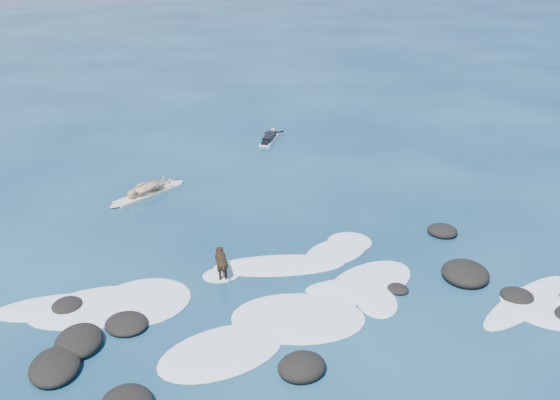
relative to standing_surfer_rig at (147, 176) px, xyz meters
name	(u,v)px	position (x,y,z in m)	size (l,w,h in m)	color
ground	(292,289)	(2.27, -8.35, -0.78)	(160.00, 160.00, 0.00)	#0A2642
reef_rocks	(250,340)	(0.30, -10.30, -0.66)	(13.89, 7.56, 0.55)	black
breaking_foam	(268,298)	(1.45, -8.58, -0.77)	(15.44, 7.57, 0.12)	white
standing_surfer_rig	(147,176)	(0.00, 0.00, 0.00)	(3.22, 1.86, 1.97)	beige
paddling_surfer_rig	(270,138)	(6.78, 4.49, -0.64)	(1.74, 2.13, 0.41)	white
dog	(221,260)	(0.68, -6.91, -0.26)	(0.45, 1.22, 0.78)	black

